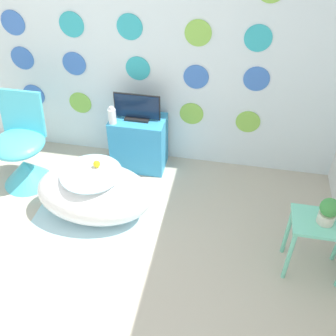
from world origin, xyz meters
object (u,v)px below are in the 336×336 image
object	(u,v)px
tv	(137,108)
vase	(112,116)
potted_plant_left	(329,211)
chair	(23,157)
bathtub	(94,193)

from	to	relation	value
tv	vase	bearing A→B (deg)	-151.26
potted_plant_left	tv	bearing A→B (deg)	148.11
tv	vase	world-z (taller)	tv
potted_plant_left	vase	bearing A→B (deg)	154.03
chair	bathtub	bearing A→B (deg)	-19.93
bathtub	chair	xyz separation A→B (m)	(-0.79, 0.29, 0.05)
tv	potted_plant_left	size ratio (longest dim) A/B	2.12
vase	potted_plant_left	bearing A→B (deg)	-25.97
chair	vase	size ratio (longest dim) A/B	5.17
chair	vase	world-z (taller)	chair
vase	chair	bearing A→B (deg)	-157.03
vase	tv	bearing A→B (deg)	28.74
bathtub	tv	world-z (taller)	tv
bathtub	tv	size ratio (longest dim) A/B	2.30
chair	vase	xyz separation A→B (m)	(0.79, 0.34, 0.34)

